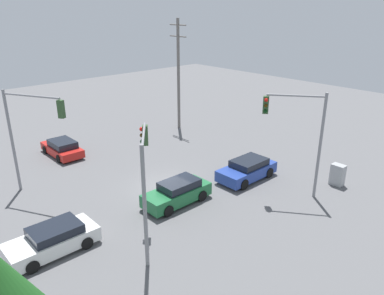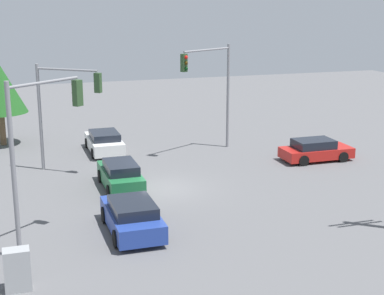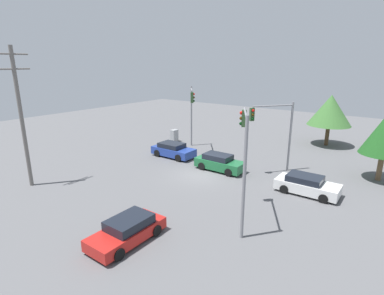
{
  "view_description": "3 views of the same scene",
  "coord_description": "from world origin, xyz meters",
  "px_view_note": "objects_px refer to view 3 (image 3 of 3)",
  "views": [
    {
      "loc": [
        -17.57,
        13.76,
        11.41
      ],
      "look_at": [
        -0.64,
        -1.75,
        2.64
      ],
      "focal_mm": 35.0,
      "sensor_mm": 36.0,
      "label": 1
    },
    {
      "loc": [
        -7.31,
        -27.81,
        9.59
      ],
      "look_at": [
        0.95,
        -2.13,
        2.65
      ],
      "focal_mm": 55.0,
      "sensor_mm": 36.0,
      "label": 2
    },
    {
      "loc": [
        19.52,
        13.49,
        9.12
      ],
      "look_at": [
        0.21,
        -0.68,
        2.36
      ],
      "focal_mm": 28.0,
      "sensor_mm": 36.0,
      "label": 3
    }
  ],
  "objects_px": {
    "sedan_red": "(128,230)",
    "traffic_signal_main": "(275,125)",
    "electrical_cabinet": "(174,136)",
    "traffic_signal_cross": "(192,107)",
    "traffic_signal_aux": "(244,148)",
    "sedan_white": "(307,185)",
    "sedan_blue": "(173,150)",
    "sedan_green": "(219,163)"
  },
  "relations": [
    {
      "from": "traffic_signal_cross",
      "to": "electrical_cabinet",
      "type": "relative_size",
      "value": 4.59
    },
    {
      "from": "traffic_signal_aux",
      "to": "sedan_red",
      "type": "bearing_deg",
      "value": 114.72
    },
    {
      "from": "sedan_blue",
      "to": "electrical_cabinet",
      "type": "height_order",
      "value": "electrical_cabinet"
    },
    {
      "from": "traffic_signal_cross",
      "to": "traffic_signal_aux",
      "type": "height_order",
      "value": "traffic_signal_cross"
    },
    {
      "from": "sedan_white",
      "to": "sedan_red",
      "type": "height_order",
      "value": "sedan_white"
    },
    {
      "from": "sedan_blue",
      "to": "traffic_signal_main",
      "type": "height_order",
      "value": "traffic_signal_main"
    },
    {
      "from": "sedan_red",
      "to": "traffic_signal_aux",
      "type": "distance_m",
      "value": 7.68
    },
    {
      "from": "sedan_white",
      "to": "electrical_cabinet",
      "type": "distance_m",
      "value": 18.16
    },
    {
      "from": "sedan_white",
      "to": "traffic_signal_main",
      "type": "bearing_deg",
      "value": -126.5
    },
    {
      "from": "sedan_blue",
      "to": "electrical_cabinet",
      "type": "distance_m",
      "value": 6.02
    },
    {
      "from": "sedan_red",
      "to": "traffic_signal_cross",
      "type": "bearing_deg",
      "value": -64.42
    },
    {
      "from": "sedan_white",
      "to": "traffic_signal_aux",
      "type": "bearing_deg",
      "value": -16.39
    },
    {
      "from": "sedan_red",
      "to": "traffic_signal_main",
      "type": "height_order",
      "value": "traffic_signal_main"
    },
    {
      "from": "traffic_signal_cross",
      "to": "traffic_signal_aux",
      "type": "bearing_deg",
      "value": 9.15
    },
    {
      "from": "sedan_green",
      "to": "sedan_blue",
      "type": "xyz_separation_m",
      "value": [
        -0.66,
        -5.83,
        -0.01
      ]
    },
    {
      "from": "sedan_red",
      "to": "traffic_signal_cross",
      "type": "height_order",
      "value": "traffic_signal_cross"
    },
    {
      "from": "sedan_white",
      "to": "electrical_cabinet",
      "type": "height_order",
      "value": "electrical_cabinet"
    },
    {
      "from": "traffic_signal_aux",
      "to": "electrical_cabinet",
      "type": "xyz_separation_m",
      "value": [
        -12.35,
        -15.28,
        -3.86
      ]
    },
    {
      "from": "sedan_green",
      "to": "sedan_blue",
      "type": "relative_size",
      "value": 0.99
    },
    {
      "from": "traffic_signal_main",
      "to": "traffic_signal_aux",
      "type": "distance_m",
      "value": 9.45
    },
    {
      "from": "traffic_signal_aux",
      "to": "sedan_white",
      "type": "bearing_deg",
      "value": -44.89
    },
    {
      "from": "traffic_signal_main",
      "to": "sedan_blue",
      "type": "bearing_deg",
      "value": -42.95
    },
    {
      "from": "electrical_cabinet",
      "to": "sedan_red",
      "type": "bearing_deg",
      "value": 32.76
    },
    {
      "from": "sedan_blue",
      "to": "traffic_signal_aux",
      "type": "height_order",
      "value": "traffic_signal_aux"
    },
    {
      "from": "sedan_red",
      "to": "traffic_signal_main",
      "type": "distance_m",
      "value": 15.1
    },
    {
      "from": "traffic_signal_main",
      "to": "electrical_cabinet",
      "type": "relative_size",
      "value": 4.12
    },
    {
      "from": "traffic_signal_cross",
      "to": "traffic_signal_aux",
      "type": "distance_m",
      "value": 16.25
    },
    {
      "from": "sedan_green",
      "to": "traffic_signal_cross",
      "type": "distance_m",
      "value": 8.34
    },
    {
      "from": "sedan_white",
      "to": "sedan_blue",
      "type": "bearing_deg",
      "value": -94.73
    },
    {
      "from": "electrical_cabinet",
      "to": "sedan_white",
      "type": "bearing_deg",
      "value": 71.26
    },
    {
      "from": "sedan_green",
      "to": "traffic_signal_cross",
      "type": "relative_size",
      "value": 0.65
    },
    {
      "from": "sedan_red",
      "to": "traffic_signal_main",
      "type": "xyz_separation_m",
      "value": [
        -14.53,
        2.14,
        3.52
      ]
    },
    {
      "from": "electrical_cabinet",
      "to": "traffic_signal_main",
      "type": "bearing_deg",
      "value": 77.11
    },
    {
      "from": "traffic_signal_main",
      "to": "traffic_signal_aux",
      "type": "bearing_deg",
      "value": 48.49
    },
    {
      "from": "traffic_signal_cross",
      "to": "traffic_signal_main",
      "type": "bearing_deg",
      "value": 41.82
    },
    {
      "from": "sedan_red",
      "to": "electrical_cabinet",
      "type": "xyz_separation_m",
      "value": [
        -17.62,
        -11.34,
        0.11
      ]
    },
    {
      "from": "traffic_signal_main",
      "to": "sedan_white",
      "type": "bearing_deg",
      "value": 91.02
    },
    {
      "from": "traffic_signal_aux",
      "to": "sedan_blue",
      "type": "bearing_deg",
      "value": 28.01
    },
    {
      "from": "sedan_green",
      "to": "traffic_signal_cross",
      "type": "bearing_deg",
      "value": -124.52
    },
    {
      "from": "sedan_green",
      "to": "traffic_signal_aux",
      "type": "height_order",
      "value": "traffic_signal_aux"
    },
    {
      "from": "sedan_white",
      "to": "sedan_blue",
      "type": "distance_m",
      "value": 13.5
    },
    {
      "from": "sedan_blue",
      "to": "traffic_signal_cross",
      "type": "relative_size",
      "value": 0.66
    }
  ]
}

